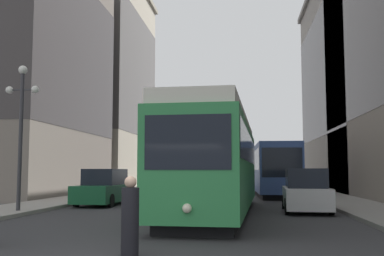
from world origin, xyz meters
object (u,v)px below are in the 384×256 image
parked_car_left_near (159,181)px  parked_car_right_far (306,192)px  pedestrian_crossing_far (130,219)px  transit_bus (272,168)px  streetcar (218,162)px  lamp_post_left_near (21,115)px  parked_car_left_mid (105,188)px

parked_car_left_near → parked_car_right_far: size_ratio=1.03×
parked_car_left_near → pedestrian_crossing_far: 29.33m
transit_bus → pedestrian_crossing_far: transit_bus is taller
transit_bus → pedestrian_crossing_far: size_ratio=8.08×
streetcar → parked_car_left_near: (-6.02, 19.50, -1.26)m
lamp_post_left_near → parked_car_left_near: bearing=84.7°
parked_car_left_near → parked_car_left_mid: bearing=-92.3°
lamp_post_left_near → parked_car_left_mid: bearing=70.3°
streetcar → parked_car_right_far: (3.65, 1.24, -1.26)m
parked_car_left_near → parked_car_left_mid: same height
pedestrian_crossing_far → lamp_post_left_near: (-6.65, 8.37, 3.23)m
parked_car_left_mid → parked_car_left_near: bearing=91.7°
transit_bus → lamp_post_left_near: lamp_post_left_near is taller
parked_car_left_near → streetcar: bearing=-75.2°
parked_car_right_far → lamp_post_left_near: 12.20m
parked_car_left_mid → lamp_post_left_near: 6.45m
transit_bus → lamp_post_left_near: (-11.00, -15.61, 2.04)m
streetcar → parked_car_left_mid: 7.47m
transit_bus → parked_car_left_near: transit_bus is taller
lamp_post_left_near → pedestrian_crossing_far: bearing=-51.5°
parked_car_left_mid → pedestrian_crossing_far: size_ratio=3.07×
pedestrian_crossing_far → lamp_post_left_near: size_ratio=0.27×
parked_car_left_near → lamp_post_left_near: 20.90m
streetcar → lamp_post_left_near: bearing=-169.5°
parked_car_right_far → lamp_post_left_near: size_ratio=0.75×
parked_car_left_mid → pedestrian_crossing_far: parked_car_left_mid is taller
parked_car_left_near → pedestrian_crossing_far: bearing=-83.0°
parked_car_left_mid → parked_car_right_far: same height
parked_car_right_far → lamp_post_left_near: (-11.57, -2.30, 3.14)m
lamp_post_left_near → transit_bus: bearing=54.8°
streetcar → pedestrian_crossing_far: size_ratio=9.16×
parked_car_left_mid → pedestrian_crossing_far: 14.48m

